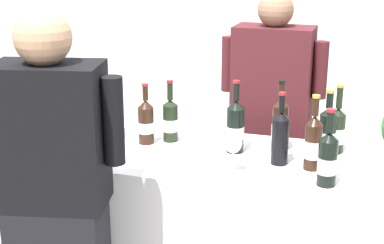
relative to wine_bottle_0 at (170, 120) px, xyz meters
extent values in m
cube|color=white|center=(0.13, 2.47, 0.35)|extent=(8.00, 0.10, 2.80)
cube|color=white|center=(0.13, -0.13, -0.58)|extent=(2.08, 0.69, 0.94)
cylinder|color=black|center=(0.00, 0.00, -0.02)|extent=(0.07, 0.07, 0.18)
cone|color=black|center=(0.00, 0.00, 0.09)|extent=(0.07, 0.07, 0.03)
cylinder|color=black|center=(0.00, 0.00, 0.15)|extent=(0.03, 0.03, 0.09)
cylinder|color=maroon|center=(0.00, 0.00, 0.19)|extent=(0.03, 0.03, 0.01)
cylinder|color=silver|center=(0.00, 0.00, -0.03)|extent=(0.08, 0.08, 0.06)
cylinder|color=black|center=(0.71, -0.17, -0.01)|extent=(0.07, 0.07, 0.20)
cone|color=black|center=(0.71, -0.17, 0.11)|extent=(0.07, 0.07, 0.04)
cylinder|color=black|center=(0.71, -0.17, 0.17)|extent=(0.03, 0.03, 0.08)
cylinder|color=#B79333|center=(0.71, -0.17, 0.22)|extent=(0.03, 0.03, 0.01)
cylinder|color=silver|center=(0.71, -0.17, -0.02)|extent=(0.08, 0.08, 0.08)
cylinder|color=black|center=(-0.72, -0.06, -0.01)|extent=(0.08, 0.08, 0.20)
cone|color=black|center=(-0.72, -0.06, 0.10)|extent=(0.08, 0.08, 0.03)
cylinder|color=black|center=(-0.72, -0.06, 0.17)|extent=(0.03, 0.03, 0.10)
cylinder|color=#B79333|center=(-0.72, -0.06, 0.22)|extent=(0.04, 0.04, 0.01)
cylinder|color=silver|center=(-0.72, -0.06, -0.02)|extent=(0.08, 0.08, 0.06)
cylinder|color=black|center=(0.76, -0.02, 0.00)|extent=(0.08, 0.08, 0.21)
cone|color=black|center=(0.76, -0.02, 0.12)|extent=(0.08, 0.08, 0.03)
cylinder|color=black|center=(0.76, -0.02, 0.17)|extent=(0.03, 0.03, 0.07)
cylinder|color=#B79333|center=(0.76, -0.02, 0.21)|extent=(0.04, 0.04, 0.01)
cylinder|color=silver|center=(0.76, -0.02, -0.01)|extent=(0.08, 0.08, 0.07)
cylinder|color=black|center=(0.34, -0.06, 0.00)|extent=(0.08, 0.08, 0.21)
cone|color=black|center=(0.34, -0.06, 0.12)|extent=(0.08, 0.08, 0.04)
cylinder|color=black|center=(0.34, -0.06, 0.18)|extent=(0.03, 0.03, 0.08)
cylinder|color=maroon|center=(0.34, -0.06, 0.23)|extent=(0.03, 0.03, 0.01)
cylinder|color=white|center=(0.34, -0.06, -0.01)|extent=(0.08, 0.08, 0.06)
cylinder|color=black|center=(0.57, -0.15, 0.00)|extent=(0.08, 0.08, 0.21)
cone|color=black|center=(0.57, -0.15, 0.12)|extent=(0.08, 0.08, 0.03)
cylinder|color=black|center=(0.57, -0.15, 0.17)|extent=(0.03, 0.03, 0.08)
cylinder|color=maroon|center=(0.57, -0.15, 0.21)|extent=(0.03, 0.03, 0.01)
cylinder|color=black|center=(0.54, 0.02, 0.00)|extent=(0.08, 0.08, 0.22)
cone|color=black|center=(0.54, 0.02, 0.13)|extent=(0.08, 0.08, 0.04)
cylinder|color=black|center=(0.54, 0.02, 0.19)|extent=(0.03, 0.03, 0.08)
cylinder|color=black|center=(0.54, 0.02, 0.23)|extent=(0.03, 0.03, 0.01)
cylinder|color=silver|center=(0.54, 0.02, -0.01)|extent=(0.08, 0.08, 0.07)
cylinder|color=black|center=(-0.10, -0.07, -0.02)|extent=(0.08, 0.08, 0.18)
cone|color=black|center=(-0.10, -0.07, 0.09)|extent=(0.08, 0.08, 0.04)
cylinder|color=black|center=(-0.10, -0.07, 0.15)|extent=(0.03, 0.03, 0.07)
cylinder|color=maroon|center=(-0.10, -0.07, 0.19)|extent=(0.03, 0.03, 0.01)
cylinder|color=silver|center=(-0.10, -0.07, -0.03)|extent=(0.08, 0.08, 0.05)
cylinder|color=black|center=(-0.56, 0.04, 0.00)|extent=(0.07, 0.07, 0.21)
cone|color=black|center=(-0.56, 0.04, 0.12)|extent=(0.07, 0.07, 0.04)
cylinder|color=black|center=(-0.56, 0.04, 0.18)|extent=(0.03, 0.03, 0.08)
cylinder|color=#333338|center=(-0.56, 0.04, 0.23)|extent=(0.03, 0.03, 0.01)
cylinder|color=black|center=(0.80, 0.08, -0.02)|extent=(0.07, 0.07, 0.18)
cone|color=black|center=(0.80, 0.08, 0.09)|extent=(0.07, 0.07, 0.03)
cylinder|color=black|center=(0.80, 0.08, 0.16)|extent=(0.03, 0.03, 0.10)
cylinder|color=#B79333|center=(0.80, 0.08, 0.21)|extent=(0.03, 0.03, 0.01)
cylinder|color=silver|center=(0.80, 0.08, -0.03)|extent=(0.07, 0.07, 0.07)
cylinder|color=black|center=(0.78, -0.33, -0.01)|extent=(0.08, 0.08, 0.19)
cone|color=black|center=(0.78, -0.33, 0.10)|extent=(0.08, 0.08, 0.03)
cylinder|color=black|center=(0.78, -0.33, 0.16)|extent=(0.03, 0.03, 0.08)
cylinder|color=maroon|center=(0.78, -0.33, 0.21)|extent=(0.04, 0.04, 0.01)
cylinder|color=silver|center=(0.78, -0.33, -0.02)|extent=(0.08, 0.08, 0.07)
cylinder|color=silver|center=(0.39, -0.30, -0.11)|extent=(0.08, 0.08, 0.00)
cylinder|color=silver|center=(0.39, -0.30, -0.06)|extent=(0.01, 0.01, 0.09)
ellipsoid|color=silver|center=(0.39, -0.30, 0.03)|extent=(0.08, 0.08, 0.10)
ellipsoid|color=maroon|center=(0.39, -0.30, 0.01)|extent=(0.06, 0.06, 0.03)
cylinder|color=silver|center=(-0.34, -0.06, -0.01)|extent=(0.21, 0.21, 0.20)
torus|color=silver|center=(-0.34, -0.06, 0.09)|extent=(0.22, 0.22, 0.01)
cube|color=black|center=(0.42, 0.53, -0.62)|extent=(0.39, 0.25, 0.87)
cube|color=#47191E|center=(0.42, 0.53, 0.11)|extent=(0.44, 0.25, 0.59)
sphere|color=#8C664C|center=(0.42, 0.53, 0.50)|extent=(0.19, 0.19, 0.19)
cylinder|color=#47191E|center=(0.67, 0.52, 0.19)|extent=(0.08, 0.08, 0.31)
cylinder|color=#47191E|center=(0.16, 0.54, 0.19)|extent=(0.08, 0.08, 0.31)
cube|color=black|center=(-0.22, -0.74, 0.14)|extent=(0.45, 0.32, 0.56)
sphere|color=tan|center=(-0.22, -0.74, 0.51)|extent=(0.21, 0.21, 0.21)
cylinder|color=black|center=(0.02, -0.69, 0.20)|extent=(0.08, 0.08, 0.34)
camera|label=1|loc=(0.88, -2.51, 0.83)|focal=52.65mm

